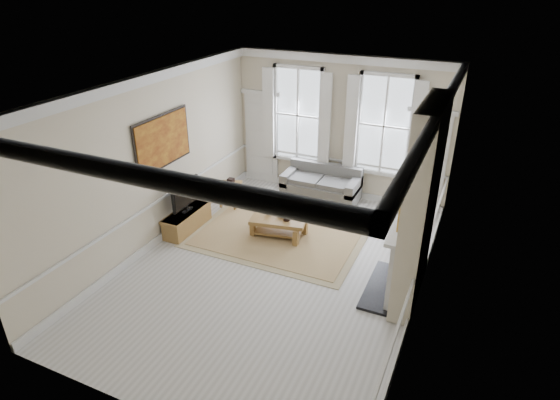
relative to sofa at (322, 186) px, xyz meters
The scene contains 23 objects.
floor 3.14m from the sofa, 86.04° to the right, with size 7.20×7.20×0.00m, color #B7B5AD.
ceiling 4.36m from the sofa, 86.04° to the right, with size 7.20×7.20×0.00m, color white.
back_wall 1.45m from the sofa, 66.32° to the left, with size 5.20×5.20×0.00m, color beige.
left_wall 4.14m from the sofa, 127.49° to the right, with size 7.20×7.20×0.00m, color beige.
right_wall 4.40m from the sofa, 47.84° to the right, with size 7.20×7.20×0.00m, color beige.
window_left 1.81m from the sofa, 152.14° to the left, with size 1.26×0.20×2.20m, color #B2BCC6, non-canonical shape.
window_right 2.04m from the sofa, 19.22° to the left, with size 1.26×0.20×2.20m, color #B2BCC6, non-canonical shape.
door_left 2.05m from the sofa, 166.18° to the left, with size 0.90×0.08×2.30m, color silver.
door_right 2.44m from the sofa, 11.26° to the left, with size 0.90×0.08×2.30m, color silver.
painting 4.03m from the sofa, 129.85° to the right, with size 0.05×1.66×1.06m, color #C28621.
chimney_breast 4.15m from the sofa, 47.77° to the right, with size 0.35×1.70×3.38m, color beige.
hearth 3.67m from the sofa, 52.71° to the right, with size 0.55×1.50×0.05m, color black.
fireplace 3.80m from the sofa, 50.30° to the right, with size 0.21×1.45×1.33m.
mirror 4.15m from the sofa, 50.18° to the right, with size 0.06×1.26×1.06m, color gold.
sofa is the anchor object (origin of this frame).
side_table 2.18m from the sofa, 146.95° to the right, with size 0.59×0.59×0.56m.
rug 2.04m from the sofa, 96.47° to the right, with size 3.50×2.60×0.02m, color #A58B55.
coffee_table 2.01m from the sofa, 96.47° to the right, with size 1.24×0.87×0.43m.
ceramic_pot_a 2.01m from the sofa, 103.75° to the right, with size 0.11×0.11×0.11m, color black.
ceramic_pot_b 2.05m from the sofa, 90.75° to the right, with size 0.14×0.14×0.10m, color black.
bowl 1.91m from the sofa, 95.32° to the right, with size 0.24×0.24×0.06m, color black.
tv_stand 3.34m from the sofa, 129.48° to the right, with size 0.41×1.27×0.45m, color olive.
tv 3.36m from the sofa, 129.18° to the right, with size 0.08×0.90×0.68m.
Camera 1 is at (3.13, -6.67, 5.03)m, focal length 30.00 mm.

